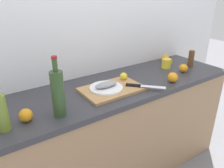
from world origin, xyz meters
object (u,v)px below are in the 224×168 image
at_px(white_plate, 106,88).
at_px(wine_bottle, 58,93).
at_px(chef_knife, 140,86).
at_px(coffee_mug_0, 166,63).
at_px(lemon_0, 124,76).
at_px(pepper_mill, 191,59).
at_px(olive_oil_bottle, 1,112).
at_px(cutting_board, 112,89).
at_px(fish_fillet, 106,85).
at_px(orange_0, 183,68).

distance_m(white_plate, wine_bottle, 0.44).
distance_m(chef_knife, coffee_mug_0, 0.56).
xyz_separation_m(chef_knife, wine_bottle, (-0.63, -0.01, 0.12)).
distance_m(lemon_0, pepper_mill, 0.75).
distance_m(olive_oil_bottle, coffee_mug_0, 1.46).
height_order(cutting_board, wine_bottle, wine_bottle).
xyz_separation_m(olive_oil_bottle, coffee_mug_0, (1.44, 0.21, -0.06)).
bearing_deg(cutting_board, coffee_mug_0, 9.87).
relative_size(cutting_board, coffee_mug_0, 3.50).
bearing_deg(olive_oil_bottle, cutting_board, 6.47).
distance_m(fish_fillet, orange_0, 0.78).
relative_size(fish_fillet, pepper_mill, 1.18).
relative_size(white_plate, pepper_mill, 1.58).
bearing_deg(chef_knife, wine_bottle, -133.65).
xyz_separation_m(white_plate, orange_0, (0.78, -0.06, 0.01)).
bearing_deg(fish_fillet, wine_bottle, -163.24).
height_order(lemon_0, coffee_mug_0, coffee_mug_0).
height_order(orange_0, pepper_mill, pepper_mill).
bearing_deg(olive_oil_bottle, pepper_mill, 3.61).
bearing_deg(fish_fillet, cutting_board, -12.07).
xyz_separation_m(white_plate, chef_knife, (0.23, -0.12, 0.00)).
bearing_deg(wine_bottle, chef_knife, 0.52).
relative_size(olive_oil_bottle, wine_bottle, 0.74).
relative_size(cutting_board, orange_0, 5.98).
xyz_separation_m(coffee_mug_0, pepper_mill, (0.22, -0.10, 0.03)).
height_order(chef_knife, orange_0, orange_0).
distance_m(cutting_board, wine_bottle, 0.48).
height_order(chef_knife, olive_oil_bottle, olive_oil_bottle).
xyz_separation_m(chef_knife, pepper_mill, (0.74, 0.13, 0.05)).
bearing_deg(white_plate, chef_knife, -27.14).
bearing_deg(orange_0, fish_fillet, 175.95).
relative_size(wine_bottle, pepper_mill, 2.37).
distance_m(cutting_board, lemon_0, 0.19).
bearing_deg(white_plate, cutting_board, -12.07).
bearing_deg(pepper_mill, wine_bottle, -174.46).
height_order(chef_knife, wine_bottle, wine_bottle).
relative_size(chef_knife, lemon_0, 3.93).
bearing_deg(coffee_mug_0, cutting_board, -170.13).
relative_size(wine_bottle, orange_0, 4.86).
bearing_deg(fish_fillet, coffee_mug_0, 8.58).
distance_m(chef_knife, wine_bottle, 0.64).
bearing_deg(white_plate, fish_fillet, 165.96).
bearing_deg(pepper_mill, lemon_0, 175.69).
relative_size(chef_knife, wine_bottle, 0.63).
distance_m(cutting_board, coffee_mug_0, 0.71).
xyz_separation_m(chef_knife, lemon_0, (-0.02, 0.18, 0.02)).
bearing_deg(cutting_board, lemon_0, 25.17).
bearing_deg(coffee_mug_0, olive_oil_bottle, -171.88).
bearing_deg(fish_fillet, orange_0, -4.05).
height_order(fish_fillet, pepper_mill, pepper_mill).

